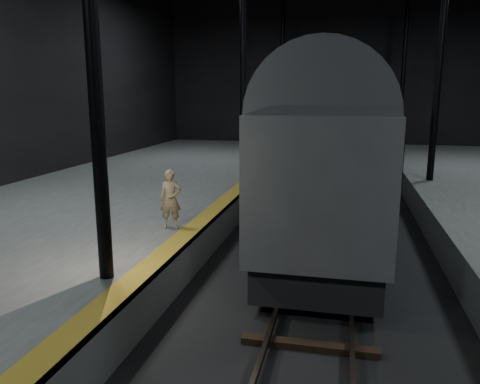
% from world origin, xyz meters
% --- Properties ---
extents(ground, '(44.00, 44.00, 0.00)m').
position_xyz_m(ground, '(0.00, 0.00, 0.00)').
color(ground, black).
rests_on(ground, ground).
extents(platform_left, '(9.00, 43.80, 1.00)m').
position_xyz_m(platform_left, '(-7.50, 0.00, 0.50)').
color(platform_left, '#4A4A48').
rests_on(platform_left, ground).
extents(tactile_strip, '(0.50, 43.80, 0.01)m').
position_xyz_m(tactile_strip, '(-3.25, 0.00, 1.00)').
color(tactile_strip, olive).
rests_on(tactile_strip, platform_left).
extents(track, '(2.40, 43.00, 0.24)m').
position_xyz_m(track, '(0.00, 0.00, 0.07)').
color(track, '#3F3328').
rests_on(track, ground).
extents(train, '(2.94, 19.65, 5.25)m').
position_xyz_m(train, '(-0.00, 6.59, 2.93)').
color(train, '#979A9F').
rests_on(train, ground).
extents(woman, '(0.61, 0.46, 1.50)m').
position_xyz_m(woman, '(-3.80, -0.64, 1.75)').
color(woman, '#967F5C').
rests_on(woman, platform_left).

